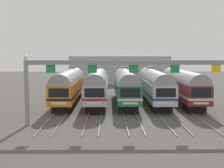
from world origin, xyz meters
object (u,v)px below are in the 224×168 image
object	(u,v)px
commuter_train_orange	(69,85)
commuter_train_silver	(154,85)
commuter_train_green	(126,85)
commuter_train_maroon	(182,85)
catenary_gantry	(134,73)
commuter_train_stainless	(97,85)

from	to	relation	value
commuter_train_orange	commuter_train_silver	size ratio (longest dim) A/B	1.00
commuter_train_green	commuter_train_maroon	world-z (taller)	same
catenary_gantry	commuter_train_orange	bearing A→B (deg)	121.01
catenary_gantry	commuter_train_maroon	bearing A→B (deg)	58.99
commuter_train_stainless	catenary_gantry	distance (m)	14.33
commuter_train_stainless	commuter_train_silver	bearing A→B (deg)	0.00
commuter_train_stainless	commuter_train_green	world-z (taller)	same
commuter_train_maroon	commuter_train_green	bearing A→B (deg)	180.00
commuter_train_stainless	commuter_train_green	bearing A→B (deg)	0.00
commuter_train_green	catenary_gantry	world-z (taller)	catenary_gantry
commuter_train_maroon	commuter_train_stainless	bearing A→B (deg)	180.00
commuter_train_stainless	commuter_train_green	size ratio (longest dim) A/B	1.00
catenary_gantry	commuter_train_green	bearing A→B (deg)	90.00
commuter_train_orange	commuter_train_green	world-z (taller)	same
commuter_train_maroon	catenary_gantry	world-z (taller)	catenary_gantry
commuter_train_orange	commuter_train_silver	distance (m)	12.17
commuter_train_orange	commuter_train_stainless	xyz separation A→B (m)	(4.06, 0.00, 0.00)
commuter_train_green	catenary_gantry	bearing A→B (deg)	-90.00
commuter_train_green	catenary_gantry	xyz separation A→B (m)	(0.00, -13.50, 2.55)
commuter_train_stainless	commuter_train_maroon	distance (m)	12.17
commuter_train_stainless	catenary_gantry	bearing A→B (deg)	-73.27
commuter_train_green	commuter_train_silver	size ratio (longest dim) A/B	1.00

